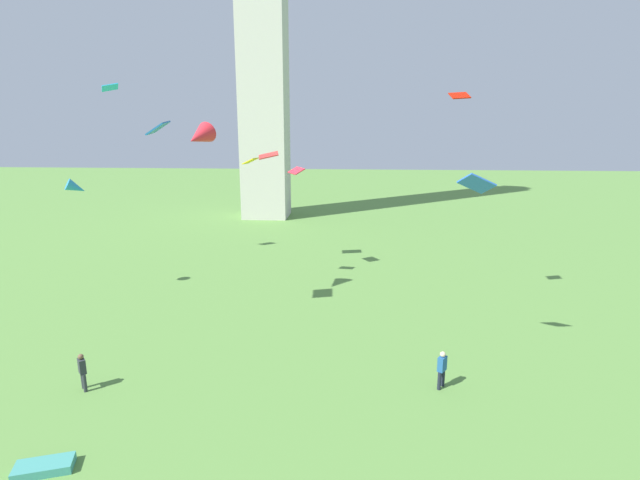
{
  "coord_description": "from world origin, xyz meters",
  "views": [
    {
      "loc": [
        4.7,
        -5.26,
        11.07
      ],
      "look_at": [
        2.81,
        21.09,
        4.76
      ],
      "focal_mm": 26.99,
      "sensor_mm": 36.0,
      "label": 1
    }
  ],
  "objects_px": {
    "person_0": "(442,367)",
    "kite_flying_5": "(250,161)",
    "kite_flying_6": "(110,87)",
    "kite_flying_8": "(477,184)",
    "kite_flying_7": "(460,96)",
    "kite_flying_4": "(76,188)",
    "kite_flying_3": "(296,171)",
    "kite_flying_2": "(158,128)",
    "kite_flying_1": "(269,155)",
    "person_1": "(82,370)",
    "kite_flying_0": "(199,137)",
    "kite_bundle_1": "(44,467)"
  },
  "relations": [
    {
      "from": "kite_flying_3",
      "to": "kite_flying_8",
      "type": "height_order",
      "value": "kite_flying_8"
    },
    {
      "from": "person_0",
      "to": "kite_flying_4",
      "type": "xyz_separation_m",
      "value": [
        -21.48,
        10.11,
        6.26
      ]
    },
    {
      "from": "kite_flying_1",
      "to": "kite_flying_2",
      "type": "distance_m",
      "value": 13.06
    },
    {
      "from": "kite_flying_2",
      "to": "kite_flying_6",
      "type": "distance_m",
      "value": 14.87
    },
    {
      "from": "kite_flying_6",
      "to": "person_0",
      "type": "bearing_deg",
      "value": -74.24
    },
    {
      "from": "kite_flying_5",
      "to": "kite_flying_8",
      "type": "height_order",
      "value": "kite_flying_8"
    },
    {
      "from": "person_1",
      "to": "kite_flying_5",
      "type": "xyz_separation_m",
      "value": [
        4.51,
        13.98,
        7.82
      ]
    },
    {
      "from": "kite_flying_3",
      "to": "kite_flying_0",
      "type": "bearing_deg",
      "value": -63.73
    },
    {
      "from": "kite_flying_8",
      "to": "kite_bundle_1",
      "type": "distance_m",
      "value": 19.56
    },
    {
      "from": "kite_flying_8",
      "to": "person_1",
      "type": "bearing_deg",
      "value": -6.62
    },
    {
      "from": "kite_flying_5",
      "to": "kite_flying_8",
      "type": "relative_size",
      "value": 0.67
    },
    {
      "from": "kite_flying_5",
      "to": "kite_bundle_1",
      "type": "height_order",
      "value": "kite_flying_5"
    },
    {
      "from": "kite_flying_3",
      "to": "kite_flying_7",
      "type": "height_order",
      "value": "kite_flying_7"
    },
    {
      "from": "kite_flying_4",
      "to": "kite_flying_7",
      "type": "relative_size",
      "value": 1.28
    },
    {
      "from": "person_0",
      "to": "kite_flying_1",
      "type": "bearing_deg",
      "value": -114.68
    },
    {
      "from": "kite_flying_6",
      "to": "kite_flying_8",
      "type": "xyz_separation_m",
      "value": [
        23.78,
        -14.87,
        -5.26
      ]
    },
    {
      "from": "kite_flying_3",
      "to": "kite_flying_7",
      "type": "bearing_deg",
      "value": 20.96
    },
    {
      "from": "kite_flying_6",
      "to": "kite_flying_7",
      "type": "height_order",
      "value": "kite_flying_6"
    },
    {
      "from": "kite_flying_0",
      "to": "kite_flying_7",
      "type": "height_order",
      "value": "kite_flying_7"
    },
    {
      "from": "kite_flying_0",
      "to": "kite_flying_1",
      "type": "bearing_deg",
      "value": 96.47
    },
    {
      "from": "kite_flying_0",
      "to": "kite_flying_2",
      "type": "bearing_deg",
      "value": -99.23
    },
    {
      "from": "person_0",
      "to": "kite_flying_1",
      "type": "relative_size",
      "value": 1.01
    },
    {
      "from": "kite_flying_1",
      "to": "kite_flying_8",
      "type": "bearing_deg",
      "value": 118.54
    },
    {
      "from": "kite_flying_4",
      "to": "kite_bundle_1",
      "type": "bearing_deg",
      "value": 169.11
    },
    {
      "from": "kite_flying_0",
      "to": "kite_flying_7",
      "type": "relative_size",
      "value": 1.84
    },
    {
      "from": "person_0",
      "to": "kite_flying_7",
      "type": "distance_m",
      "value": 14.95
    },
    {
      "from": "kite_flying_0",
      "to": "kite_flying_6",
      "type": "bearing_deg",
      "value": 154.17
    },
    {
      "from": "kite_flying_2",
      "to": "kite_flying_7",
      "type": "bearing_deg",
      "value": -82.97
    },
    {
      "from": "kite_flying_0",
      "to": "kite_flying_2",
      "type": "xyz_separation_m",
      "value": [
        -1.3,
        -2.47,
        0.49
      ]
    },
    {
      "from": "person_0",
      "to": "kite_flying_5",
      "type": "height_order",
      "value": "kite_flying_5"
    },
    {
      "from": "kite_flying_0",
      "to": "kite_flying_4",
      "type": "bearing_deg",
      "value": -175.61
    },
    {
      "from": "person_1",
      "to": "kite_flying_4",
      "type": "relative_size",
      "value": 1.08
    },
    {
      "from": "person_0",
      "to": "kite_flying_3",
      "type": "height_order",
      "value": "kite_flying_3"
    },
    {
      "from": "kite_flying_0",
      "to": "kite_flying_8",
      "type": "bearing_deg",
      "value": -2.41
    },
    {
      "from": "kite_flying_5",
      "to": "kite_flying_7",
      "type": "bearing_deg",
      "value": 8.85
    },
    {
      "from": "person_0",
      "to": "kite_flying_2",
      "type": "height_order",
      "value": "kite_flying_2"
    },
    {
      "from": "kite_flying_3",
      "to": "kite_flying_2",
      "type": "bearing_deg",
      "value": -63.42
    },
    {
      "from": "kite_flying_2",
      "to": "kite_flying_6",
      "type": "relative_size",
      "value": 1.19
    },
    {
      "from": "kite_flying_4",
      "to": "kite_flying_3",
      "type": "bearing_deg",
      "value": -102.33
    },
    {
      "from": "person_1",
      "to": "kite_flying_8",
      "type": "height_order",
      "value": "kite_flying_8"
    },
    {
      "from": "kite_flying_8",
      "to": "kite_flying_1",
      "type": "bearing_deg",
      "value": -71.25
    },
    {
      "from": "person_0",
      "to": "kite_flying_6",
      "type": "relative_size",
      "value": 1.27
    },
    {
      "from": "person_1",
      "to": "kite_flying_6",
      "type": "bearing_deg",
      "value": -21.0
    },
    {
      "from": "kite_flying_3",
      "to": "kite_flying_4",
      "type": "xyz_separation_m",
      "value": [
        -13.36,
        -5.82,
        -0.63
      ]
    },
    {
      "from": "kite_flying_0",
      "to": "kite_bundle_1",
      "type": "height_order",
      "value": "kite_flying_0"
    },
    {
      "from": "kite_flying_5",
      "to": "kite_flying_6",
      "type": "xyz_separation_m",
      "value": [
        -11.49,
        4.63,
        5.07
      ]
    },
    {
      "from": "kite_flying_8",
      "to": "kite_bundle_1",
      "type": "height_order",
      "value": "kite_flying_8"
    },
    {
      "from": "person_0",
      "to": "kite_flying_0",
      "type": "distance_m",
      "value": 17.64
    },
    {
      "from": "kite_flying_0",
      "to": "kite_flying_1",
      "type": "height_order",
      "value": "kite_flying_0"
    },
    {
      "from": "kite_flying_4",
      "to": "kite_bundle_1",
      "type": "xyz_separation_m",
      "value": [
        7.59,
        -16.29,
        -7.07
      ]
    }
  ]
}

